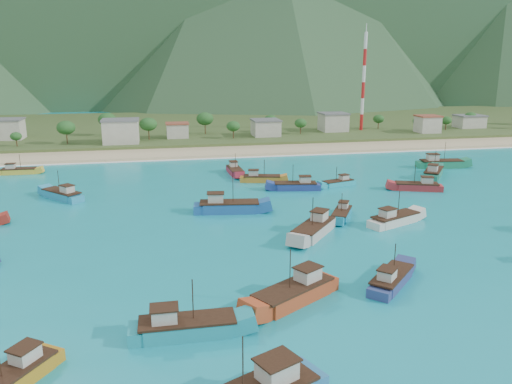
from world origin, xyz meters
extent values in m
plane|color=#0D8897|center=(0.00, 0.00, 0.00)|extent=(600.00, 600.00, 0.00)
cube|color=beige|center=(0.00, 79.00, 0.00)|extent=(400.00, 18.00, 1.20)
cube|color=#385123|center=(0.00, 140.00, 0.00)|extent=(400.00, 110.00, 2.40)
cube|color=white|center=(0.00, 69.50, 0.00)|extent=(400.00, 2.50, 0.08)
cube|color=beige|center=(-65.72, 109.75, 4.83)|extent=(7.99, 8.72, 6.47)
cube|color=beige|center=(-28.10, 93.40, 5.25)|extent=(11.16, 8.67, 7.30)
cube|color=beige|center=(-9.62, 101.70, 3.98)|extent=(7.36, 6.14, 4.76)
cube|color=beige|center=(21.62, 100.38, 4.28)|extent=(9.24, 9.31, 5.35)
cube|color=beige|center=(49.63, 107.69, 4.80)|extent=(9.51, 9.17, 6.40)
cube|color=beige|center=(82.72, 96.62, 4.55)|extent=(7.75, 6.89, 5.90)
cube|color=beige|center=(106.69, 106.37, 3.87)|extent=(10.61, 7.59, 4.55)
cylinder|color=red|center=(61.21, 108.00, 4.63)|extent=(1.20, 1.20, 6.06)
cylinder|color=white|center=(61.21, 108.00, 10.69)|extent=(1.20, 1.20, 6.06)
cylinder|color=red|center=(61.21, 108.00, 16.75)|extent=(1.20, 1.20, 6.06)
cylinder|color=white|center=(61.21, 108.00, 22.82)|extent=(1.20, 1.20, 6.06)
cylinder|color=red|center=(61.21, 108.00, 28.88)|extent=(1.20, 1.20, 6.06)
cylinder|color=white|center=(61.21, 108.00, 34.94)|extent=(1.20, 1.20, 6.06)
cube|color=#AD3F1D|center=(-1.78, -21.65, 0.70)|extent=(12.15, 9.41, 2.20)
cube|color=beige|center=(0.32, -20.35, 2.69)|extent=(3.50, 3.33, 1.79)
cylinder|color=#382114|center=(-2.37, -22.02, 4.27)|extent=(0.12, 0.12, 4.95)
cube|color=beige|center=(-7.96, -38.65, 2.91)|extent=(3.67, 3.39, 1.91)
cylinder|color=#382114|center=(-11.03, -40.07, 4.61)|extent=(0.12, 0.12, 5.30)
cube|color=#1184A6|center=(15.52, 8.17, 0.39)|extent=(6.56, 8.81, 1.58)
cube|color=beige|center=(16.41, 9.71, 1.82)|extent=(2.37, 2.51, 1.28)
cylinder|color=#382114|center=(15.28, 7.75, 2.96)|extent=(0.12, 0.12, 3.55)
cube|color=#9C2539|center=(2.15, 47.66, 0.48)|extent=(3.27, 9.83, 1.77)
cube|color=beige|center=(2.06, 49.64, 2.08)|extent=(1.87, 2.28, 1.44)
cylinder|color=#382114|center=(2.17, 47.11, 3.35)|extent=(0.12, 0.12, 3.98)
cube|color=navy|center=(12.77, 29.44, 0.54)|extent=(10.68, 4.71, 1.88)
cube|color=beige|center=(14.85, 29.09, 2.24)|extent=(2.63, 2.25, 1.52)
cylinder|color=#382114|center=(12.19, 29.54, 3.59)|extent=(0.12, 0.12, 4.22)
cube|color=#1C725A|center=(49.62, 35.20, 0.64)|extent=(9.69, 11.16, 2.09)
cube|color=beige|center=(48.18, 33.34, 2.53)|extent=(3.26, 3.35, 1.70)
cylinder|color=#382114|center=(50.01, 35.72, 4.03)|extent=(0.12, 0.12, 4.70)
cube|color=#B4ADA4|center=(7.63, 0.10, 0.68)|extent=(10.27, 11.35, 2.16)
cube|color=beige|center=(9.18, 1.96, 2.63)|extent=(3.39, 3.46, 1.75)
cylinder|color=#382114|center=(7.19, -0.42, 4.18)|extent=(0.12, 0.12, 4.85)
cube|color=silver|center=(23.44, 2.96, 0.56)|extent=(10.94, 7.08, 1.92)
cube|color=beige|center=(21.46, 2.10, 2.30)|extent=(2.98, 2.73, 1.56)
cylinder|color=#382114|center=(23.99, 3.20, 3.69)|extent=(0.12, 0.12, 4.33)
cube|color=gold|center=(-51.26, 58.51, 0.43)|extent=(9.14, 2.82, 1.66)
cube|color=beige|center=(-53.12, 58.53, 1.93)|extent=(2.09, 1.70, 1.35)
cylinder|color=#382114|center=(-50.74, 58.50, 3.12)|extent=(0.12, 0.12, 3.72)
cube|color=#1CA9BD|center=(23.24, 30.99, 0.36)|extent=(8.66, 4.74, 1.51)
cube|color=beige|center=(24.86, 31.48, 1.72)|extent=(2.25, 2.00, 1.23)
cylinder|color=#382114|center=(22.78, 30.85, 2.81)|extent=(0.12, 0.12, 3.40)
cube|color=#1E569A|center=(-3.98, 15.54, 0.73)|extent=(12.81, 5.28, 2.26)
cube|color=beige|center=(-6.50, 15.88, 2.78)|extent=(3.10, 2.63, 1.84)
cylinder|color=#382114|center=(-3.28, 15.45, 4.40)|extent=(0.12, 0.12, 5.09)
cube|color=#1B7E57|center=(57.44, 44.77, 0.72)|extent=(12.61, 5.04, 2.23)
cube|color=beige|center=(54.94, 45.07, 2.74)|extent=(3.03, 2.56, 1.81)
cylinder|color=#382114|center=(58.13, 44.69, 4.34)|extent=(0.12, 0.12, 5.02)
cube|color=navy|center=(11.67, -19.72, 0.50)|extent=(9.00, 9.05, 1.79)
cube|color=beige|center=(10.25, -21.15, 2.12)|extent=(2.86, 2.86, 1.46)
cylinder|color=#382114|center=(12.06, -19.32, 3.41)|extent=(0.12, 0.12, 4.03)
cube|color=teal|center=(-14.56, -26.72, 0.62)|extent=(11.26, 3.43, 2.04)
cube|color=beige|center=(-16.86, -26.70, 2.47)|extent=(2.57, 2.08, 1.66)
cylinder|color=#382114|center=(-13.92, -26.73, 3.94)|extent=(0.12, 0.12, 4.59)
cube|color=teal|center=(-36.61, 31.72, 0.57)|extent=(9.49, 9.95, 1.93)
cube|color=beige|center=(-35.14, 30.12, 2.32)|extent=(3.07, 3.09, 1.57)
cylinder|color=#382114|center=(-37.01, 32.17, 3.70)|extent=(0.12, 0.12, 4.35)
cube|color=#C57A26|center=(7.06, 38.19, 0.47)|extent=(10.01, 4.84, 1.75)
cube|color=beige|center=(5.14, 38.61, 2.06)|extent=(2.51, 2.19, 1.42)
cylinder|color=#382114|center=(7.60, 38.08, 3.32)|extent=(0.12, 0.12, 3.94)
cube|color=#AC292D|center=(38.92, 23.89, 0.53)|extent=(10.65, 6.21, 1.86)
cube|color=beige|center=(40.89, 23.20, 2.21)|extent=(2.81, 2.53, 1.51)
cylinder|color=#382114|center=(38.37, 24.08, 3.55)|extent=(0.12, 0.12, 4.18)
cube|color=#AF7618|center=(-30.38, -32.54, 0.50)|extent=(7.96, 9.84, 1.80)
cube|color=beige|center=(-29.25, -30.86, 2.13)|extent=(2.76, 2.88, 1.46)
camera|label=1|loc=(-16.68, -73.56, 27.63)|focal=35.00mm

